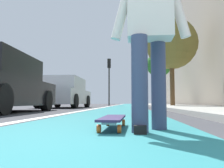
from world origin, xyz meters
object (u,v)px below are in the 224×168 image
object	(u,v)px
traffic_light	(109,73)
street_tree_mid	(171,44)
skateboard	(113,119)
street_tree_far	(159,65)
parked_car_mid	(65,93)
skater_person	(150,26)

from	to	relation	value
traffic_light	street_tree_mid	size ratio (longest dim) A/B	0.79
skateboard	street_tree_far	world-z (taller)	street_tree_far
traffic_light	parked_car_mid	bearing A→B (deg)	170.44
parked_car_mid	street_tree_far	distance (m)	10.08
street_tree_mid	street_tree_far	bearing A→B (deg)	-0.00
skateboard	street_tree_mid	xyz separation A→B (m)	(11.04, -2.48, 3.50)
traffic_light	street_tree_far	xyz separation A→B (m)	(-0.43, -4.18, 0.57)
traffic_light	street_tree_far	distance (m)	4.24
street_tree_far	street_tree_mid	bearing A→B (deg)	180.00
skateboard	parked_car_mid	world-z (taller)	parked_car_mid
skater_person	street_tree_far	size ratio (longest dim) A/B	0.37
traffic_light	street_tree_far	world-z (taller)	street_tree_far
skateboard	skater_person	distance (m)	0.92
parked_car_mid	street_tree_far	xyz separation A→B (m)	(7.96, -5.60, 2.65)
parked_car_mid	street_tree_mid	size ratio (longest dim) A/B	0.85
parked_car_mid	street_tree_mid	xyz separation A→B (m)	(1.89, -5.60, 2.88)
parked_car_mid	skater_person	bearing A→B (deg)	-159.57
traffic_light	street_tree_mid	world-z (taller)	street_tree_mid
street_tree_far	parked_car_mid	bearing A→B (deg)	144.88
street_tree_mid	street_tree_far	size ratio (longest dim) A/B	1.15
skateboard	skater_person	size ratio (longest dim) A/B	0.52
traffic_light	street_tree_far	bearing A→B (deg)	-95.80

